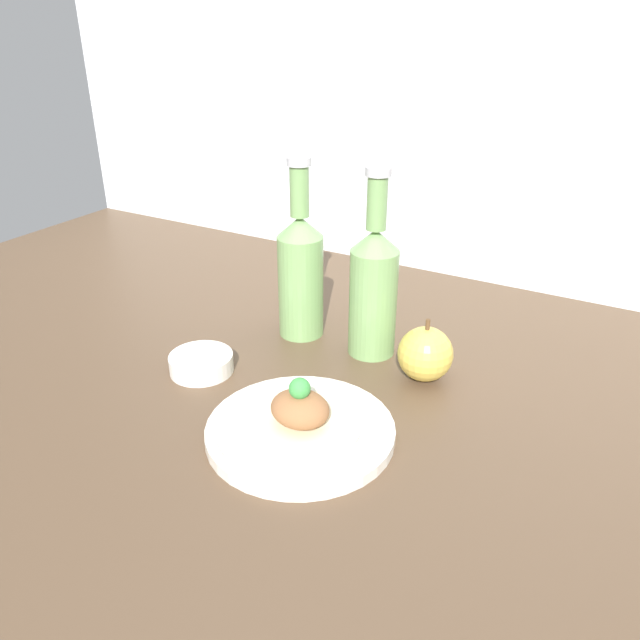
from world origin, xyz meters
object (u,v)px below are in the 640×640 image
Objects in this scene: plate at (300,430)px; cider_bottle_left at (301,271)px; cider_bottle_right at (373,287)px; dipping_bowl at (201,363)px; apple at (425,354)px; plated_food at (300,412)px.

cider_bottle_left is (-14.19, 23.77, 9.85)cm from plate.
cider_bottle_right reaches higher than dipping_bowl.
cider_bottle_left reaches higher than dipping_bowl.
cider_bottle_left is 3.04× the size of apple.
cider_bottle_left is 20.96cm from dipping_bowl.
cider_bottle_left is at bearing 70.13° from dipping_bowl.
cider_bottle_right is at bearing 0.00° from cider_bottle_left.
plated_food is at bearing -59.16° from cider_bottle_left.
plate is at bearing -85.97° from cider_bottle_right.
cider_bottle_right reaches higher than plate.
plate is 2.50× the size of apple.
apple is at bearing 67.99° from plate.
plated_food reaches higher than plate.
plate is 22.16cm from apple.
cider_bottle_right is (-1.68, 23.77, 7.28)cm from plated_food.
cider_bottle_right is 3.07× the size of dipping_bowl.
apple is 32.17cm from dipping_bowl.
cider_bottle_right is at bearing 94.03° from plate.
plated_food is 1.62× the size of apple.
plated_food is (0.00, 0.00, 2.57)cm from plate.
apple is (9.91, -3.41, -6.91)cm from cider_bottle_right.
dipping_bowl is at bearing 163.18° from plated_food.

